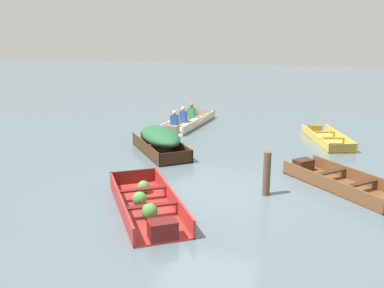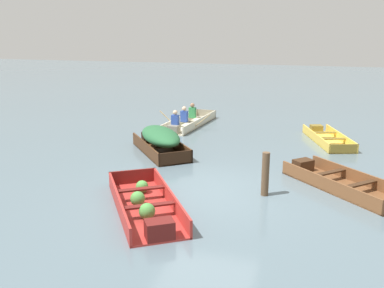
{
  "view_description": "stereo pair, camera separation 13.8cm",
  "coord_description": "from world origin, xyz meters",
  "px_view_note": "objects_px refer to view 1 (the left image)",
  "views": [
    {
      "loc": [
        2.31,
        -9.73,
        3.89
      ],
      "look_at": [
        -1.25,
        2.97,
        0.35
      ],
      "focal_mm": 40.0,
      "sensor_mm": 36.0,
      "label": 1
    },
    {
      "loc": [
        2.44,
        -9.69,
        3.89
      ],
      "look_at": [
        -1.25,
        2.97,
        0.35
      ],
      "focal_mm": 40.0,
      "sensor_mm": 36.0,
      "label": 2
    }
  ],
  "objects_px": {
    "dinghy_red_foreground": "(147,205)",
    "rowboat_cream_with_crew": "(187,122)",
    "skiff_wooden_brown_mid_moored": "(339,181)",
    "skiff_dark_varnish_near_moored": "(160,138)",
    "skiff_yellow_far_moored": "(326,138)",
    "mooring_post": "(267,174)"
  },
  "relations": [
    {
      "from": "skiff_dark_varnish_near_moored",
      "to": "rowboat_cream_with_crew",
      "type": "relative_size",
      "value": 0.76
    },
    {
      "from": "skiff_dark_varnish_near_moored",
      "to": "skiff_yellow_far_moored",
      "type": "distance_m",
      "value": 6.07
    },
    {
      "from": "skiff_wooden_brown_mid_moored",
      "to": "dinghy_red_foreground",
      "type": "bearing_deg",
      "value": -145.76
    },
    {
      "from": "skiff_wooden_brown_mid_moored",
      "to": "rowboat_cream_with_crew",
      "type": "distance_m",
      "value": 8.01
    },
    {
      "from": "skiff_dark_varnish_near_moored",
      "to": "skiff_yellow_far_moored",
      "type": "bearing_deg",
      "value": 30.29
    },
    {
      "from": "dinghy_red_foreground",
      "to": "skiff_dark_varnish_near_moored",
      "type": "relative_size",
      "value": 1.18
    },
    {
      "from": "skiff_dark_varnish_near_moored",
      "to": "rowboat_cream_with_crew",
      "type": "bearing_deg",
      "value": 93.53
    },
    {
      "from": "skiff_wooden_brown_mid_moored",
      "to": "skiff_dark_varnish_near_moored",
      "type": "bearing_deg",
      "value": 163.06
    },
    {
      "from": "skiff_wooden_brown_mid_moored",
      "to": "mooring_post",
      "type": "xyz_separation_m",
      "value": [
        -1.75,
        -1.13,
        0.42
      ]
    },
    {
      "from": "skiff_yellow_far_moored",
      "to": "mooring_post",
      "type": "height_order",
      "value": "mooring_post"
    },
    {
      "from": "dinghy_red_foreground",
      "to": "skiff_yellow_far_moored",
      "type": "distance_m",
      "value": 8.5
    },
    {
      "from": "rowboat_cream_with_crew",
      "to": "mooring_post",
      "type": "distance_m",
      "value": 7.83
    },
    {
      "from": "skiff_wooden_brown_mid_moored",
      "to": "rowboat_cream_with_crew",
      "type": "relative_size",
      "value": 0.82
    },
    {
      "from": "dinghy_red_foreground",
      "to": "skiff_dark_varnish_near_moored",
      "type": "height_order",
      "value": "skiff_dark_varnish_near_moored"
    },
    {
      "from": "dinghy_red_foreground",
      "to": "skiff_wooden_brown_mid_moored",
      "type": "distance_m",
      "value": 5.02
    },
    {
      "from": "skiff_dark_varnish_near_moored",
      "to": "dinghy_red_foreground",
      "type": "bearing_deg",
      "value": -73.69
    },
    {
      "from": "skiff_yellow_far_moored",
      "to": "rowboat_cream_with_crew",
      "type": "xyz_separation_m",
      "value": [
        -5.48,
        0.9,
        0.1
      ]
    },
    {
      "from": "dinghy_red_foreground",
      "to": "rowboat_cream_with_crew",
      "type": "height_order",
      "value": "rowboat_cream_with_crew"
    },
    {
      "from": "skiff_dark_varnish_near_moored",
      "to": "skiff_yellow_far_moored",
      "type": "relative_size",
      "value": 0.92
    },
    {
      "from": "skiff_yellow_far_moored",
      "to": "dinghy_red_foreground",
      "type": "bearing_deg",
      "value": -117.43
    },
    {
      "from": "skiff_dark_varnish_near_moored",
      "to": "mooring_post",
      "type": "relative_size",
      "value": 2.72
    },
    {
      "from": "skiff_dark_varnish_near_moored",
      "to": "mooring_post",
      "type": "bearing_deg",
      "value": -36.88
    }
  ]
}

